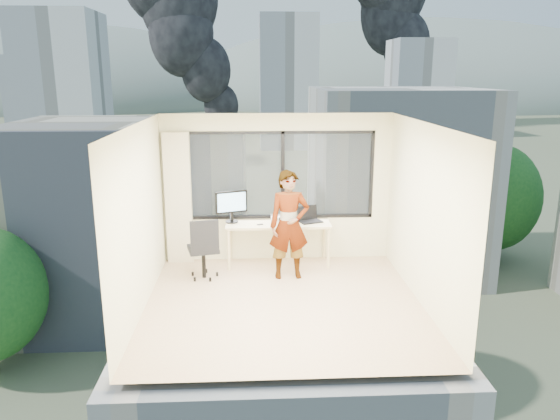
{
  "coord_description": "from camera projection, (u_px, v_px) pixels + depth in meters",
  "views": [
    {
      "loc": [
        -0.42,
        -7.18,
        3.27
      ],
      "look_at": [
        0.0,
        1.0,
        1.15
      ],
      "focal_mm": 34.13,
      "sensor_mm": 36.0,
      "label": 1
    }
  ],
  "objects": [
    {
      "name": "pen_cup",
      "position": [
        281.0,
        221.0,
        9.14
      ],
      "size": [
        0.09,
        0.09,
        0.11
      ],
      "primitive_type": "cylinder",
      "rotation": [
        0.0,
        0.0,
        -0.03
      ],
      "color": "black",
      "rests_on": "desk"
    },
    {
      "name": "floor",
      "position": [
        284.0,
        303.0,
        7.78
      ],
      "size": [
        4.0,
        4.0,
        0.01
      ],
      "primitive_type": "cube",
      "color": "tan",
      "rests_on": "ground"
    },
    {
      "name": "monitor",
      "position": [
        231.0,
        206.0,
        9.16
      ],
      "size": [
        0.57,
        0.3,
        0.56
      ],
      "primitive_type": null,
      "rotation": [
        0.0,
        0.0,
        0.34
      ],
      "color": "black",
      "rests_on": "desk"
    },
    {
      "name": "far_tower_c",
      "position": [
        418.0,
        89.0,
        145.65
      ],
      "size": [
        15.0,
        15.0,
        26.0
      ],
      "primitive_type": "cube",
      "color": "silver",
      "rests_on": "exterior_ground"
    },
    {
      "name": "wall_left",
      "position": [
        139.0,
        219.0,
        7.35
      ],
      "size": [
        0.01,
        4.0,
        2.6
      ],
      "primitive_type": "cube",
      "color": "beige",
      "rests_on": "ground"
    },
    {
      "name": "far_tower_b",
      "position": [
        288.0,
        83.0,
        123.95
      ],
      "size": [
        13.0,
        13.0,
        30.0
      ],
      "primitive_type": "cube",
      "color": "silver",
      "rests_on": "exterior_ground"
    },
    {
      "name": "window_wall",
      "position": [
        280.0,
        175.0,
        9.33
      ],
      "size": [
        3.3,
        0.16,
        1.55
      ],
      "primitive_type": null,
      "color": "black",
      "rests_on": "ground"
    },
    {
      "name": "near_bldg_a",
      "position": [
        134.0,
        221.0,
        38.08
      ],
      "size": [
        16.0,
        12.0,
        14.0
      ],
      "primitive_type": "cube",
      "color": "beige",
      "rests_on": "exterior_ground"
    },
    {
      "name": "chair",
      "position": [
        203.0,
        247.0,
        8.63
      ],
      "size": [
        0.64,
        0.64,
        1.05
      ],
      "primitive_type": null,
      "rotation": [
        0.0,
        0.0,
        0.23
      ],
      "color": "black",
      "rests_on": "floor"
    },
    {
      "name": "person",
      "position": [
        289.0,
        225.0,
        8.57
      ],
      "size": [
        0.68,
        0.47,
        1.78
      ],
      "primitive_type": "imported",
      "rotation": [
        0.0,
        0.0,
        0.07
      ],
      "color": "#2D2D33",
      "rests_on": "floor"
    },
    {
      "name": "desk",
      "position": [
        278.0,
        243.0,
        9.29
      ],
      "size": [
        1.8,
        0.6,
        0.75
      ],
      "primitive_type": "cube",
      "color": "beige",
      "rests_on": "floor"
    },
    {
      "name": "laptop",
      "position": [
        310.0,
        215.0,
        9.22
      ],
      "size": [
        0.49,
        0.5,
        0.24
      ],
      "primitive_type": null,
      "rotation": [
        0.0,
        0.0,
        0.36
      ],
      "color": "black",
      "rests_on": "desk"
    },
    {
      "name": "tree_c",
      "position": [
        493.0,
        208.0,
        49.81
      ],
      "size": [
        8.4,
        8.4,
        10.0
      ],
      "primitive_type": null,
      "color": "#1A4F1D",
      "rests_on": "exterior_ground"
    },
    {
      "name": "exterior_ground",
      "position": [
        254.0,
        147.0,
        127.31
      ],
      "size": [
        400.0,
        400.0,
        0.04
      ],
      "primitive_type": "cube",
      "color": "#515B3D",
      "rests_on": "ground"
    },
    {
      "name": "wall_right",
      "position": [
        424.0,
        216.0,
        7.55
      ],
      "size": [
        0.01,
        4.0,
        2.6
      ],
      "primitive_type": "cube",
      "color": "beige",
      "rests_on": "ground"
    },
    {
      "name": "near_bldg_b",
      "position": [
        395.0,
        182.0,
        46.62
      ],
      "size": [
        14.0,
        13.0,
        16.0
      ],
      "primitive_type": "cube",
      "color": "silver",
      "rests_on": "exterior_ground"
    },
    {
      "name": "curtain",
      "position": [
        178.0,
        199.0,
        9.22
      ],
      "size": [
        0.45,
        0.14,
        2.3
      ],
      "primitive_type": "cube",
      "color": "beige",
      "rests_on": "floor"
    },
    {
      "name": "far_tower_d",
      "position": [
        41.0,
        96.0,
        150.55
      ],
      "size": [
        16.0,
        14.0,
        22.0
      ],
      "primitive_type": "cube",
      "color": "silver",
      "rests_on": "exterior_ground"
    },
    {
      "name": "ceiling",
      "position": [
        284.0,
        124.0,
        7.13
      ],
      "size": [
        4.0,
        4.0,
        0.01
      ],
      "primitive_type": "cube",
      "color": "white",
      "rests_on": "ground"
    },
    {
      "name": "hill_a",
      "position": [
        50.0,
        103.0,
        314.65
      ],
      "size": [
        288.0,
        216.0,
        90.0
      ],
      "primitive_type": "ellipsoid",
      "color": "slate",
      "rests_on": "exterior_ground"
    },
    {
      "name": "far_tower_a",
      "position": [
        64.0,
        91.0,
        97.87
      ],
      "size": [
        14.0,
        14.0,
        28.0
      ],
      "primitive_type": "cube",
      "color": "silver",
      "rests_on": "exterior_ground"
    },
    {
      "name": "tree_b",
      "position": [
        340.0,
        325.0,
        27.76
      ],
      "size": [
        7.6,
        7.6,
        9.0
      ],
      "primitive_type": null,
      "color": "#1A4F1D",
      "rests_on": "exterior_ground"
    },
    {
      "name": "hill_b",
      "position": [
        416.0,
        102.0,
        325.7
      ],
      "size": [
        300.0,
        220.0,
        96.0
      ],
      "primitive_type": "ellipsoid",
      "color": "slate",
      "rests_on": "exterior_ground"
    },
    {
      "name": "game_console",
      "position": [
        280.0,
        218.0,
        9.37
      ],
      "size": [
        0.34,
        0.3,
        0.08
      ],
      "primitive_type": "cube",
      "rotation": [
        0.0,
        0.0,
        0.07
      ],
      "color": "white",
      "rests_on": "desk"
    },
    {
      "name": "wall_front",
      "position": [
        295.0,
        268.0,
        5.52
      ],
      "size": [
        4.0,
        0.01,
        2.6
      ],
      "primitive_type": "cube",
      "color": "beige",
      "rests_on": "ground"
    },
    {
      "name": "handbag",
      "position": [
        296.0,
        215.0,
        9.35
      ],
      "size": [
        0.26,
        0.15,
        0.19
      ],
      "primitive_type": "ellipsoid",
      "rotation": [
        0.0,
        0.0,
        0.09
      ],
      "color": "#0B473C",
      "rests_on": "desk"
    },
    {
      "name": "cellphone",
      "position": [
        260.0,
        224.0,
        9.08
      ],
      "size": [
        0.11,
        0.07,
        0.01
      ],
      "primitive_type": "cube",
      "rotation": [
        0.0,
        0.0,
        0.3
      ],
      "color": "black",
      "rests_on": "desk"
    }
  ]
}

